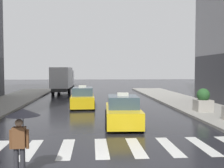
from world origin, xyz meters
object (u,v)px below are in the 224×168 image
Objects in this scene: box_truck at (63,79)px; pedestrian_with_umbrella at (22,124)px; taxi_lead at (123,112)px; planter_mid_block at (203,101)px; taxi_second at (83,98)px.

pedestrian_with_umbrella is at bearing -86.40° from box_truck.
taxi_lead reaches higher than planter_mid_block.
box_truck is 27.43m from pedestrian_with_umbrella.
planter_mid_block is at bearing 47.16° from pedestrian_with_umbrella.
box_truck is 3.92× the size of pedestrian_with_umbrella.
taxi_lead is 0.61× the size of box_truck.
pedestrian_with_umbrella reaches higher than taxi_lead.
planter_mid_block is (9.76, 10.53, -0.64)m from pedestrian_with_umbrella.
planter_mid_block is at bearing -23.74° from taxi_second.
taxi_lead is 7.90m from pedestrian_with_umbrella.
box_truck is 20.42m from planter_mid_block.
taxi_second is 0.60× the size of box_truck.
planter_mid_block is at bearing 30.57° from taxi_lead.
pedestrian_with_umbrella is (-3.69, -6.94, 0.79)m from taxi_lead.
pedestrian_with_umbrella is at bearing -132.84° from planter_mid_block.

